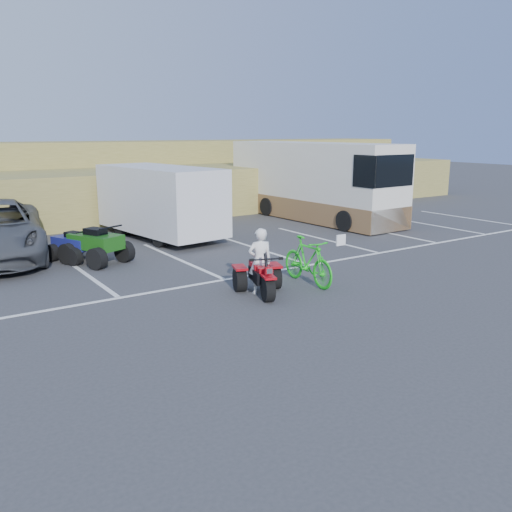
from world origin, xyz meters
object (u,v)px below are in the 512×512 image
rider (260,261)px  quad_atv_green (97,263)px  red_trike_atv (262,295)px  cargo_trailer (160,200)px  green_dirt_bike (308,261)px  quad_atv_blue (76,260)px  rv_motorhome (312,186)px

rider → quad_atv_green: 5.40m
red_trike_atv → cargo_trailer: cargo_trailer is taller
red_trike_atv → cargo_trailer: size_ratio=0.27×
green_dirt_bike → quad_atv_green: green_dirt_bike is taller
red_trike_atv → rider: rider is taller
rider → quad_atv_blue: size_ratio=1.06×
cargo_trailer → quad_atv_green: 4.07m
quad_atv_green → green_dirt_bike: bearing=-78.7°
rv_motorhome → red_trike_atv: bearing=-137.4°
red_trike_atv → green_dirt_bike: size_ratio=0.77×
rider → cargo_trailer: (0.86, 7.29, 0.56)m
quad_atv_blue → red_trike_atv: bearing=-89.9°
cargo_trailer → quad_atv_green: size_ratio=3.21×
green_dirt_bike → rv_motorhome: (6.51, 7.73, 0.77)m
red_trike_atv → rider: bearing=90.0°
rider → green_dirt_bike: bearing=-160.9°
rv_motorhome → quad_atv_green: (-10.04, -2.83, -1.34)m
green_dirt_bike → rider: bearing=-177.0°
quad_atv_green → rider: bearing=-90.7°
green_dirt_bike → quad_atv_blue: size_ratio=1.34×
red_trike_atv → quad_atv_green: bearing=131.7°
red_trike_atv → rv_motorhome: size_ratio=0.17×
cargo_trailer → quad_atv_blue: (-3.42, -1.74, -1.31)m
rider → green_dirt_bike: rider is taller
red_trike_atv → rv_motorhome: bearing=63.8°
rider → quad_atv_green: (-2.15, 4.90, -0.75)m
rider → rv_motorhome: 11.05m
rider → cargo_trailer: bearing=-77.7°
green_dirt_bike → cargo_trailer: 7.34m
quad_atv_green → rv_motorhome: bearing=-8.7°
quad_atv_blue → rider: bearing=-88.9°
red_trike_atv → green_dirt_bike: (1.42, 0.14, 0.57)m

